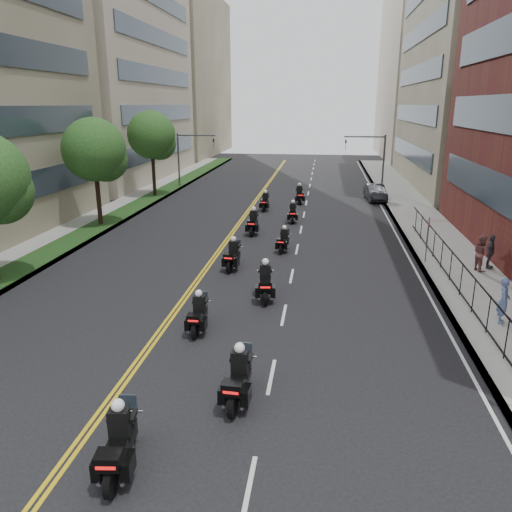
{
  "coord_description": "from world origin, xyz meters",
  "views": [
    {
      "loc": [
        4.63,
        -9.33,
        8.51
      ],
      "look_at": [
        1.48,
        13.96,
        1.33
      ],
      "focal_mm": 35.0,
      "sensor_mm": 36.0,
      "label": 1
    }
  ],
  "objects_px": {
    "motorcycle_0": "(119,445)",
    "motorcycle_1": "(239,380)",
    "motorcycle_9": "(299,195)",
    "motorcycle_4": "(233,256)",
    "pedestrian_b": "(481,253)",
    "motorcycle_5": "(284,241)",
    "pedestrian_a": "(504,301)",
    "motorcycle_7": "(293,213)",
    "motorcycle_2": "(199,315)",
    "motorcycle_8": "(265,202)",
    "pedestrian_c": "(490,252)",
    "parked_sedan": "(375,193)",
    "motorcycle_3": "(265,283)",
    "motorcycle_6": "(253,223)"
  },
  "relations": [
    {
      "from": "motorcycle_7",
      "to": "motorcycle_4",
      "type": "bearing_deg",
      "value": -104.67
    },
    {
      "from": "motorcycle_4",
      "to": "motorcycle_9",
      "type": "relative_size",
      "value": 0.98
    },
    {
      "from": "motorcycle_7",
      "to": "motorcycle_9",
      "type": "height_order",
      "value": "motorcycle_9"
    },
    {
      "from": "motorcycle_8",
      "to": "parked_sedan",
      "type": "xyz_separation_m",
      "value": [
        9.49,
        5.78,
        0.06
      ]
    },
    {
      "from": "motorcycle_0",
      "to": "pedestrian_b",
      "type": "xyz_separation_m",
      "value": [
        12.85,
        16.6,
        0.35
      ]
    },
    {
      "from": "motorcycle_1",
      "to": "motorcycle_8",
      "type": "height_order",
      "value": "motorcycle_1"
    },
    {
      "from": "motorcycle_0",
      "to": "motorcycle_3",
      "type": "height_order",
      "value": "same"
    },
    {
      "from": "motorcycle_0",
      "to": "motorcycle_2",
      "type": "distance_m",
      "value": 7.85
    },
    {
      "from": "motorcycle_0",
      "to": "motorcycle_5",
      "type": "distance_m",
      "value": 19.45
    },
    {
      "from": "motorcycle_9",
      "to": "pedestrian_c",
      "type": "height_order",
      "value": "pedestrian_c"
    },
    {
      "from": "motorcycle_3",
      "to": "pedestrian_c",
      "type": "xyz_separation_m",
      "value": [
        11.29,
        5.52,
        0.32
      ]
    },
    {
      "from": "motorcycle_9",
      "to": "motorcycle_1",
      "type": "bearing_deg",
      "value": -98.34
    },
    {
      "from": "motorcycle_2",
      "to": "motorcycle_4",
      "type": "distance_m",
      "value": 7.73
    },
    {
      "from": "motorcycle_5",
      "to": "motorcycle_2",
      "type": "bearing_deg",
      "value": -94.08
    },
    {
      "from": "pedestrian_a",
      "to": "pedestrian_b",
      "type": "height_order",
      "value": "pedestrian_b"
    },
    {
      "from": "motorcycle_2",
      "to": "motorcycle_3",
      "type": "bearing_deg",
      "value": 58.2
    },
    {
      "from": "pedestrian_b",
      "to": "motorcycle_5",
      "type": "bearing_deg",
      "value": 56.39
    },
    {
      "from": "motorcycle_4",
      "to": "motorcycle_8",
      "type": "bearing_deg",
      "value": 94.72
    },
    {
      "from": "motorcycle_9",
      "to": "motorcycle_5",
      "type": "bearing_deg",
      "value": -98.59
    },
    {
      "from": "pedestrian_a",
      "to": "pedestrian_c",
      "type": "bearing_deg",
      "value": 4.28
    },
    {
      "from": "motorcycle_6",
      "to": "motorcycle_9",
      "type": "height_order",
      "value": "motorcycle_6"
    },
    {
      "from": "motorcycle_3",
      "to": "motorcycle_9",
      "type": "distance_m",
      "value": 23.0
    },
    {
      "from": "motorcycle_5",
      "to": "pedestrian_a",
      "type": "xyz_separation_m",
      "value": [
        9.45,
        -9.4,
        0.46
      ]
    },
    {
      "from": "motorcycle_2",
      "to": "motorcycle_5",
      "type": "relative_size",
      "value": 1.06
    },
    {
      "from": "motorcycle_0",
      "to": "motorcycle_2",
      "type": "bearing_deg",
      "value": 83.21
    },
    {
      "from": "motorcycle_2",
      "to": "pedestrian_a",
      "type": "xyz_separation_m",
      "value": [
        11.84,
        2.06,
        0.43
      ]
    },
    {
      "from": "motorcycle_4",
      "to": "pedestrian_c",
      "type": "relative_size",
      "value": 1.33
    },
    {
      "from": "motorcycle_5",
      "to": "pedestrian_c",
      "type": "distance_m",
      "value": 11.32
    },
    {
      "from": "motorcycle_0",
      "to": "motorcycle_1",
      "type": "relative_size",
      "value": 1.01
    },
    {
      "from": "motorcycle_7",
      "to": "motorcycle_2",
      "type": "bearing_deg",
      "value": -99.77
    },
    {
      "from": "motorcycle_5",
      "to": "parked_sedan",
      "type": "bearing_deg",
      "value": 76.05
    },
    {
      "from": "motorcycle_1",
      "to": "motorcycle_2",
      "type": "relative_size",
      "value": 1.11
    },
    {
      "from": "motorcycle_1",
      "to": "motorcycle_2",
      "type": "distance_m",
      "value": 5.14
    },
    {
      "from": "pedestrian_b",
      "to": "parked_sedan",
      "type": "bearing_deg",
      "value": -9.36
    },
    {
      "from": "motorcycle_0",
      "to": "pedestrian_c",
      "type": "bearing_deg",
      "value": 44.82
    },
    {
      "from": "motorcycle_4",
      "to": "motorcycle_6",
      "type": "relative_size",
      "value": 0.95
    },
    {
      "from": "motorcycle_2",
      "to": "motorcycle_4",
      "type": "relative_size",
      "value": 0.93
    },
    {
      "from": "parked_sedan",
      "to": "pedestrian_b",
      "type": "xyz_separation_m",
      "value": [
        3.51,
        -20.31,
        0.36
      ]
    },
    {
      "from": "motorcycle_6",
      "to": "motorcycle_0",
      "type": "bearing_deg",
      "value": -90.15
    },
    {
      "from": "motorcycle_4",
      "to": "motorcycle_9",
      "type": "xyz_separation_m",
      "value": [
        2.58,
        18.95,
        0.01
      ]
    },
    {
      "from": "motorcycle_3",
      "to": "motorcycle_6",
      "type": "xyz_separation_m",
      "value": [
        -2.18,
        11.65,
        -0.0
      ]
    },
    {
      "from": "pedestrian_b",
      "to": "pedestrian_c",
      "type": "xyz_separation_m",
      "value": [
        0.59,
        0.45,
        -0.03
      ]
    },
    {
      "from": "motorcycle_5",
      "to": "motorcycle_8",
      "type": "height_order",
      "value": "motorcycle_8"
    },
    {
      "from": "motorcycle_4",
      "to": "motorcycle_9",
      "type": "distance_m",
      "value": 19.13
    },
    {
      "from": "motorcycle_3",
      "to": "pedestrian_c",
      "type": "bearing_deg",
      "value": 19.34
    },
    {
      "from": "motorcycle_5",
      "to": "pedestrian_c",
      "type": "height_order",
      "value": "pedestrian_c"
    },
    {
      "from": "motorcycle_2",
      "to": "pedestrian_a",
      "type": "height_order",
      "value": "pedestrian_a"
    },
    {
      "from": "motorcycle_9",
      "to": "motorcycle_2",
      "type": "bearing_deg",
      "value": -103.43
    },
    {
      "from": "motorcycle_2",
      "to": "motorcycle_9",
      "type": "relative_size",
      "value": 0.92
    },
    {
      "from": "parked_sedan",
      "to": "motorcycle_9",
      "type": "bearing_deg",
      "value": -165.6
    }
  ]
}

